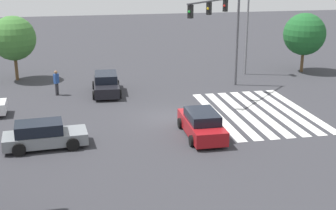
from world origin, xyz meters
TOP-DOWN VIEW (x-y plane):
  - ground_plane at (0.00, 0.00)m, footprint 117.05×117.05m
  - crosswalk_markings at (0.00, -5.97)m, footprint 9.59×6.30m
  - traffic_signal_mast at (5.05, -5.05)m, footprint 5.42×5.42m
  - car_0 at (-3.39, -1.20)m, footprint 4.63×2.05m
  - car_1 at (6.49, 3.29)m, footprint 4.58×2.19m
  - car_4 at (-3.32, 7.32)m, footprint 2.18×4.39m
  - pedestrian at (6.72, 6.84)m, footprint 0.41×0.41m
  - street_light_pole_b at (10.12, -8.89)m, footprint 0.80×0.36m
  - tree_corner_a at (12.01, 10.12)m, footprint 3.56×3.56m
  - tree_corner_b at (10.05, -14.11)m, footprint 3.62×3.62m

SIDE VIEW (x-z plane):
  - ground_plane at x=0.00m, z-range 0.00..0.00m
  - crosswalk_markings at x=0.00m, z-range 0.00..0.01m
  - car_4 at x=-3.32m, z-range -0.03..1.36m
  - car_0 at x=-3.39m, z-range -0.04..1.42m
  - car_1 at x=6.49m, z-range -0.04..1.44m
  - pedestrian at x=6.72m, z-range 0.12..1.95m
  - tree_corner_b at x=10.05m, z-range 0.74..5.86m
  - tree_corner_a at x=12.01m, z-range 0.82..6.03m
  - street_light_pole_b at x=10.12m, z-range 0.79..8.42m
  - traffic_signal_mast at x=5.05m, z-range 1.72..8.75m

